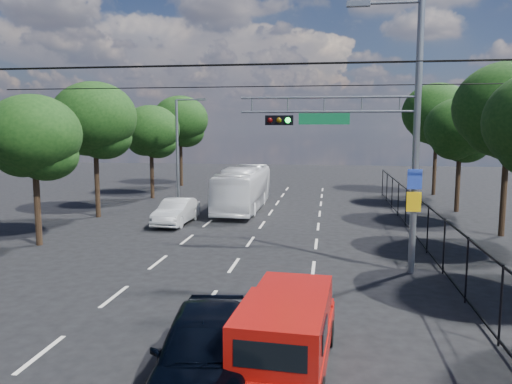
% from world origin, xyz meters
% --- Properties ---
extents(ground, '(120.00, 120.00, 0.00)m').
position_xyz_m(ground, '(0.00, 0.00, 0.00)').
color(ground, black).
rests_on(ground, ground).
extents(lane_markings, '(6.12, 38.00, 0.01)m').
position_xyz_m(lane_markings, '(-0.00, 14.00, 0.01)').
color(lane_markings, beige).
rests_on(lane_markings, ground).
extents(signal_mast, '(6.43, 0.39, 9.50)m').
position_xyz_m(signal_mast, '(5.28, 7.99, 5.24)').
color(signal_mast, slate).
rests_on(signal_mast, ground).
extents(streetlight_left, '(2.09, 0.22, 7.08)m').
position_xyz_m(streetlight_left, '(-6.33, 22.00, 3.94)').
color(streetlight_left, slate).
rests_on(streetlight_left, ground).
extents(utility_wires, '(22.00, 5.04, 0.74)m').
position_xyz_m(utility_wires, '(0.00, 8.83, 7.23)').
color(utility_wires, black).
rests_on(utility_wires, ground).
extents(fence_right, '(0.06, 34.03, 2.00)m').
position_xyz_m(fence_right, '(7.60, 12.17, 1.03)').
color(fence_right, black).
rests_on(fence_right, ground).
extents(tree_right_c, '(5.10, 5.10, 8.29)m').
position_xyz_m(tree_right_c, '(11.82, 15.02, 5.73)').
color(tree_right_c, black).
rests_on(tree_right_c, ground).
extents(tree_right_d, '(4.32, 4.32, 7.02)m').
position_xyz_m(tree_right_d, '(11.42, 22.02, 4.85)').
color(tree_right_d, black).
rests_on(tree_right_d, ground).
extents(tree_right_e, '(5.28, 5.28, 8.58)m').
position_xyz_m(tree_right_e, '(11.62, 30.02, 5.94)').
color(tree_right_e, black).
rests_on(tree_right_e, ground).
extents(tree_left_b, '(4.08, 4.08, 6.63)m').
position_xyz_m(tree_left_b, '(-9.18, 10.02, 4.58)').
color(tree_left_b, black).
rests_on(tree_left_b, ground).
extents(tree_left_c, '(4.80, 4.80, 7.80)m').
position_xyz_m(tree_left_c, '(-9.78, 17.02, 5.40)').
color(tree_left_c, black).
rests_on(tree_left_c, ground).
extents(tree_left_d, '(4.20, 4.20, 6.83)m').
position_xyz_m(tree_left_d, '(-9.38, 25.02, 4.72)').
color(tree_left_d, black).
rests_on(tree_left_d, ground).
extents(tree_left_e, '(4.92, 4.92, 7.99)m').
position_xyz_m(tree_left_e, '(-9.58, 33.02, 5.53)').
color(tree_left_e, black).
rests_on(tree_left_e, ground).
extents(red_pickup, '(2.01, 4.79, 1.75)m').
position_xyz_m(red_pickup, '(2.70, 0.01, 0.93)').
color(red_pickup, black).
rests_on(red_pickup, ground).
extents(navy_hatchback, '(2.47, 4.97, 1.63)m').
position_xyz_m(navy_hatchback, '(1.15, -0.95, 0.81)').
color(navy_hatchback, black).
rests_on(navy_hatchback, ground).
extents(white_bus, '(2.30, 9.71, 2.70)m').
position_xyz_m(white_bus, '(-1.86, 20.98, 1.35)').
color(white_bus, white).
rests_on(white_bus, ground).
extents(white_van, '(1.61, 4.19, 1.36)m').
position_xyz_m(white_van, '(-4.63, 15.59, 0.68)').
color(white_van, silver).
rests_on(white_van, ground).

